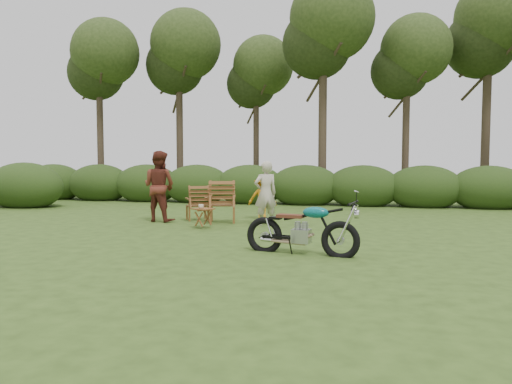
% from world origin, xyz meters
% --- Properties ---
extents(ground, '(80.00, 80.00, 0.00)m').
position_xyz_m(ground, '(0.00, 0.00, 0.00)').
color(ground, '#2E4517').
rests_on(ground, ground).
extents(tree_line, '(22.52, 11.62, 8.14)m').
position_xyz_m(tree_line, '(0.50, 9.74, 3.81)').
color(tree_line, '#36291D').
rests_on(tree_line, ground).
extents(motorcycle, '(2.00, 1.04, 1.09)m').
position_xyz_m(motorcycle, '(1.11, -0.01, 0.00)').
color(motorcycle, '#0CA3A8').
rests_on(motorcycle, ground).
extents(lawn_chair_right, '(0.90, 0.90, 1.06)m').
position_xyz_m(lawn_chair_right, '(-1.41, 3.66, 0.00)').
color(lawn_chair_right, brown).
rests_on(lawn_chair_right, ground).
extents(lawn_chair_left, '(0.86, 0.86, 0.91)m').
position_xyz_m(lawn_chair_left, '(-2.19, 3.95, 0.00)').
color(lawn_chair_left, brown).
rests_on(lawn_chair_left, ground).
extents(side_table, '(0.57, 0.53, 0.47)m').
position_xyz_m(side_table, '(-1.54, 2.53, 0.24)').
color(side_table, brown).
rests_on(side_table, ground).
extents(cup, '(0.14, 0.14, 0.09)m').
position_xyz_m(cup, '(-1.58, 2.50, 0.52)').
color(cup, beige).
rests_on(cup, side_table).
extents(adult_a, '(0.68, 0.61, 1.56)m').
position_xyz_m(adult_a, '(-0.22, 3.33, 0.00)').
color(adult_a, beige).
rests_on(adult_a, ground).
extents(adult_b, '(1.00, 0.84, 1.82)m').
position_xyz_m(adult_b, '(-3.05, 3.48, 0.00)').
color(adult_b, maroon).
rests_on(adult_b, ground).
extents(child, '(0.79, 0.50, 1.17)m').
position_xyz_m(child, '(-0.55, 4.46, 0.00)').
color(child, orange).
rests_on(child, ground).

